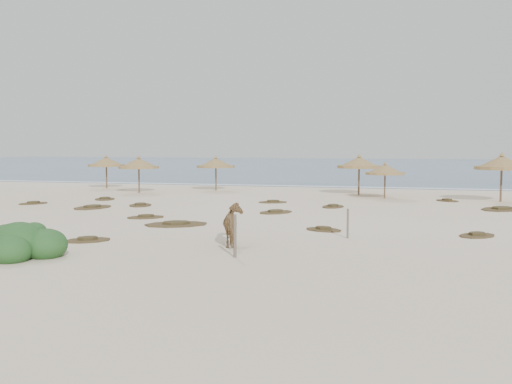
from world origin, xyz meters
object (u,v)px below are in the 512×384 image
(palapa_0, at_px, (106,162))
(palapa_1, at_px, (139,164))
(bush, at_px, (20,244))
(horse, at_px, (234,225))

(palapa_0, distance_m, palapa_1, 5.69)
(palapa_1, height_order, bush, palapa_1)
(palapa_0, height_order, palapa_1, palapa_1)
(palapa_1, distance_m, bush, 24.32)
(palapa_1, bearing_deg, bush, -72.61)
(palapa_0, height_order, horse, palapa_0)
(bush, bearing_deg, palapa_1, 107.39)
(palapa_1, relative_size, horse, 2.13)
(palapa_0, distance_m, bush, 29.11)
(palapa_0, height_order, bush, palapa_0)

